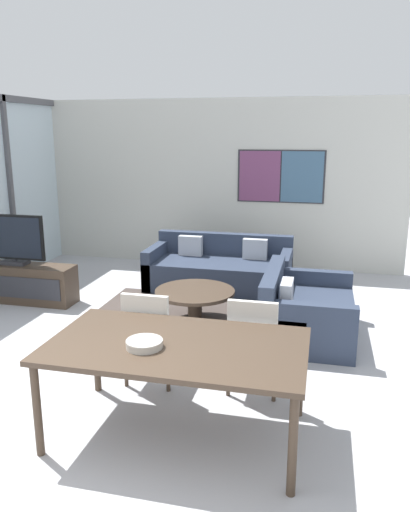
{
  "coord_description": "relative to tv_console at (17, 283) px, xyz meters",
  "views": [
    {
      "loc": [
        1.97,
        -2.45,
        2.25
      ],
      "look_at": [
        0.75,
        2.65,
        0.95
      ],
      "focal_mm": 35.0,
      "sensor_mm": 36.0,
      "label": 1
    }
  ],
  "objects": [
    {
      "name": "fruit_bowl",
      "position": [
        2.82,
        -2.61,
        0.52
      ],
      "size": [
        0.27,
        0.27,
        0.06
      ],
      "color": "#B7B2A8",
      "rests_on": "dining_table"
    },
    {
      "name": "area_rug",
      "position": [
        2.58,
        -0.22,
        -0.26
      ],
      "size": [
        2.7,
        2.19,
        0.01
      ],
      "color": "#473D38",
      "rests_on": "ground_plane"
    },
    {
      "name": "sofa_side",
      "position": [
        3.85,
        -0.31,
        0.0
      ],
      "size": [
        0.99,
        1.41,
        0.75
      ],
      "rotation": [
        0.0,
        0.0,
        1.57
      ],
      "color": "#2D384C",
      "rests_on": "ground_plane"
    },
    {
      "name": "ground_plane",
      "position": [
        2.05,
        -3.29,
        -0.26
      ],
      "size": [
        24.0,
        24.0,
        0.0
      ],
      "primitive_type": "plane",
      "color": "#B2B2B7"
    },
    {
      "name": "sofa_main",
      "position": [
        2.58,
        1.28,
        0.0
      ],
      "size": [
        2.08,
        0.99,
        0.75
      ],
      "color": "#2D384C",
      "rests_on": "ground_plane"
    },
    {
      "name": "tv_console",
      "position": [
        0.0,
        0.0,
        0.0
      ],
      "size": [
        1.66,
        0.4,
        0.52
      ],
      "color": "#423326",
      "rests_on": "ground_plane"
    },
    {
      "name": "dining_chair_centre",
      "position": [
        3.49,
        -1.71,
        0.25
      ],
      "size": [
        0.46,
        0.46,
        0.89
      ],
      "color": "beige",
      "rests_on": "ground_plane"
    },
    {
      "name": "coffee_table",
      "position": [
        2.58,
        -0.22,
        0.05
      ],
      "size": [
        0.96,
        0.96,
        0.41
      ],
      "color": "#423326",
      "rests_on": "ground_plane"
    },
    {
      "name": "dining_chair_left",
      "position": [
        2.56,
        -1.76,
        0.25
      ],
      "size": [
        0.46,
        0.46,
        0.89
      ],
      "color": "beige",
      "rests_on": "ground_plane"
    },
    {
      "name": "wall_back",
      "position": [
        2.09,
        2.57,
        1.15
      ],
      "size": [
        6.61,
        0.09,
        2.8
      ],
      "color": "silver",
      "rests_on": "ground_plane"
    },
    {
      "name": "television",
      "position": [
        0.0,
        0.0,
        0.59
      ],
      "size": [
        0.92,
        0.2,
        0.68
      ],
      "color": "#2D2D33",
      "rests_on": "tv_console"
    },
    {
      "name": "dining_table",
      "position": [
        3.03,
        -2.48,
        0.43
      ],
      "size": [
        1.9,
        1.07,
        0.75
      ],
      "color": "#423326",
      "rests_on": "ground_plane"
    }
  ]
}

